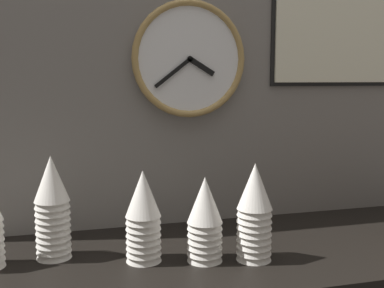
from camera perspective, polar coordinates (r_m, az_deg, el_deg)
ground_plane at (r=129.52cm, az=4.43°, el=-13.00°), size 160.00×56.00×4.00cm
wall_tiled_back at (r=146.48cm, az=1.09°, el=11.16°), size 160.00×3.00×105.00cm
cup_stack_center_right at (r=118.01cm, az=7.42°, el=-7.99°), size 8.59×8.59×23.94cm
cup_stack_center at (r=116.81cm, az=1.53°, el=-8.90°), size 8.59×8.59×20.76cm
cup_stack_center_left at (r=117.01cm, az=-5.80°, el=-8.51°), size 8.59×8.59×22.35cm
cup_stack_left at (r=122.80cm, az=-16.22°, el=-7.23°), size 8.59×8.59×25.53cm
wall_clock at (r=142.19cm, az=-0.33°, el=10.03°), size 34.04×2.70×34.04cm
menu_board at (r=162.91cm, az=16.39°, el=14.68°), size 41.71×1.32×45.71cm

